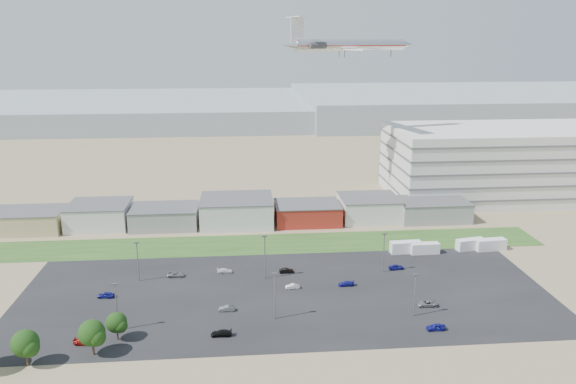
{
  "coord_description": "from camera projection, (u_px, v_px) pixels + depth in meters",
  "views": [
    {
      "loc": [
        -4.56,
        -96.23,
        56.39
      ],
      "look_at": [
        5.74,
        22.0,
        23.43
      ],
      "focal_mm": 35.0,
      "sensor_mm": 36.0,
      "label": 1
    }
  ],
  "objects": [
    {
      "name": "hills_backdrop",
      "position": [
        300.0,
        110.0,
        412.35
      ],
      "size": [
        700.0,
        200.0,
        9.0
      ],
      "primitive_type": null,
      "color": "gray",
      "rests_on": "ground"
    },
    {
      "name": "lightpole_back_r",
      "position": [
        384.0,
        253.0,
        137.75
      ],
      "size": [
        1.2,
        0.5,
        10.18
      ],
      "primitive_type": null,
      "color": "slate",
      "rests_on": "ground"
    },
    {
      "name": "box_trailer_a",
      "position": [
        406.0,
        247.0,
        151.3
      ],
      "size": [
        8.52,
        3.12,
        3.14
      ],
      "primitive_type": null,
      "rotation": [
        0.0,
        0.0,
        0.06
      ],
      "color": "silver",
      "rests_on": "ground"
    },
    {
      "name": "parked_car_6",
      "position": [
        225.0,
        271.0,
        138.51
      ],
      "size": [
        3.94,
        1.82,
        1.12
      ],
      "primitive_type": "imported",
      "rotation": [
        0.0,
        0.0,
        1.5
      ],
      "color": "silver",
      "rests_on": "ground"
    },
    {
      "name": "parked_car_0",
      "position": [
        427.0,
        303.0,
        121.44
      ],
      "size": [
        4.56,
        2.28,
        1.24
      ],
      "primitive_type": "imported",
      "rotation": [
        0.0,
        0.0,
        -1.62
      ],
      "color": "#A5A5AA",
      "rests_on": "ground"
    },
    {
      "name": "parked_car_11",
      "position": [
        286.0,
        271.0,
        138.51
      ],
      "size": [
        3.58,
        1.32,
        1.17
      ],
      "primitive_type": "imported",
      "rotation": [
        0.0,
        0.0,
        1.59
      ],
      "color": "black",
      "rests_on": "ground"
    },
    {
      "name": "box_trailer_d",
      "position": [
        491.0,
        245.0,
        153.16
      ],
      "size": [
        8.55,
        3.34,
        3.13
      ],
      "primitive_type": null,
      "rotation": [
        0.0,
        0.0,
        0.09
      ],
      "color": "silver",
      "rests_on": "ground"
    },
    {
      "name": "parked_car_5",
      "position": [
        106.0,
        295.0,
        125.39
      ],
      "size": [
        3.85,
        1.85,
        1.27
      ],
      "primitive_type": "imported",
      "rotation": [
        0.0,
        0.0,
        -1.67
      ],
      "color": "navy",
      "rests_on": "ground"
    },
    {
      "name": "parked_car_7",
      "position": [
        293.0,
        286.0,
        129.94
      ],
      "size": [
        3.38,
        1.38,
        1.09
      ],
      "primitive_type": "imported",
      "rotation": [
        0.0,
        0.0,
        -1.5
      ],
      "color": "silver",
      "rests_on": "ground"
    },
    {
      "name": "tree_near",
      "position": [
        117.0,
        325.0,
        107.32
      ],
      "size": [
        4.26,
        4.26,
        6.39
      ],
      "primitive_type": null,
      "color": "black",
      "rests_on": "ground"
    },
    {
      "name": "building_row",
      "position": [
        201.0,
        212.0,
        173.5
      ],
      "size": [
        170.0,
        20.0,
        8.0
      ],
      "primitive_type": null,
      "color": "silver",
      "rests_on": "ground"
    },
    {
      "name": "parked_car_3",
      "position": [
        221.0,
        333.0,
        109.33
      ],
      "size": [
        4.15,
        1.83,
        1.19
      ],
      "primitive_type": "imported",
      "rotation": [
        0.0,
        0.0,
        -1.61
      ],
      "color": "black",
      "rests_on": "ground"
    },
    {
      "name": "parked_car_4",
      "position": [
        227.0,
        308.0,
        119.29
      ],
      "size": [
        3.5,
        1.29,
        1.14
      ],
      "primitive_type": "imported",
      "rotation": [
        0.0,
        0.0,
        -1.59
      ],
      "color": "#595B5E",
      "rests_on": "ground"
    },
    {
      "name": "tree_right",
      "position": [
        92.0,
        336.0,
        101.99
      ],
      "size": [
        5.19,
        5.19,
        7.79
      ],
      "primitive_type": null,
      "color": "black",
      "rests_on": "ground"
    },
    {
      "name": "parked_car_8",
      "position": [
        396.0,
        267.0,
        140.57
      ],
      "size": [
        3.91,
        1.93,
        1.28
      ],
      "primitive_type": "imported",
      "rotation": [
        0.0,
        0.0,
        1.69
      ],
      "color": "navy",
      "rests_on": "ground"
    },
    {
      "name": "box_trailer_c",
      "position": [
        470.0,
        244.0,
        153.58
      ],
      "size": [
        8.31,
        4.0,
        2.99
      ],
      "primitive_type": null,
      "rotation": [
        0.0,
        0.0,
        0.2
      ],
      "color": "silver",
      "rests_on": "ground"
    },
    {
      "name": "lightpole_front_l",
      "position": [
        117.0,
        307.0,
        110.34
      ],
      "size": [
        1.18,
        0.49,
        10.06
      ],
      "primitive_type": null,
      "color": "slate",
      "rests_on": "ground"
    },
    {
      "name": "lightpole_back_m",
      "position": [
        265.0,
        257.0,
        134.05
      ],
      "size": [
        1.29,
        0.54,
        10.96
      ],
      "primitive_type": null,
      "color": "slate",
      "rests_on": "ground"
    },
    {
      "name": "ground",
      "position": [
        268.0,
        340.0,
        107.84
      ],
      "size": [
        700.0,
        700.0,
        0.0
      ],
      "primitive_type": "plane",
      "color": "#836F53",
      "rests_on": "ground"
    },
    {
      "name": "parked_car_10",
      "position": [
        84.0,
        342.0,
        106.33
      ],
      "size": [
        4.15,
        2.15,
        1.15
      ],
      "primitive_type": "imported",
      "rotation": [
        0.0,
        0.0,
        1.43
      ],
      "color": "maroon",
      "rests_on": "ground"
    },
    {
      "name": "grass_strip",
      "position": [
        258.0,
        244.0,
        157.75
      ],
      "size": [
        160.0,
        16.0,
        0.02
      ],
      "primitive_type": "cube",
      "color": "#23471A",
      "rests_on": "ground"
    },
    {
      "name": "lightpole_front_r",
      "position": [
        415.0,
        295.0,
        116.05
      ],
      "size": [
        1.11,
        0.46,
        9.44
      ],
      "primitive_type": null,
      "color": "slate",
      "rests_on": "ground"
    },
    {
      "name": "box_trailer_b",
      "position": [
        425.0,
        248.0,
        150.77
      ],
      "size": [
        7.83,
        2.67,
        2.91
      ],
      "primitive_type": null,
      "rotation": [
        0.0,
        0.0,
        0.03
      ],
      "color": "silver",
      "rests_on": "ground"
    },
    {
      "name": "tree_mid",
      "position": [
        25.0,
        346.0,
        98.56
      ],
      "size": [
        5.18,
        5.18,
        7.77
      ],
      "primitive_type": null,
      "color": "black",
      "rests_on": "ground"
    },
    {
      "name": "parked_car_2",
      "position": [
        436.0,
        327.0,
        111.52
      ],
      "size": [
        3.85,
        1.58,
        1.31
      ],
      "primitive_type": "imported",
      "rotation": [
        0.0,
        0.0,
        -1.56
      ],
      "color": "navy",
      "rests_on": "ground"
    },
    {
      "name": "lightpole_front_m",
      "position": [
        275.0,
        296.0,
        114.8
      ],
      "size": [
        1.2,
        0.5,
        10.2
      ],
      "primitive_type": null,
      "color": "slate",
      "rests_on": "ground"
    },
    {
      "name": "parking_garage",
      "position": [
        502.0,
        162.0,
        203.21
      ],
      "size": [
        80.0,
        40.0,
        25.0
      ],
      "primitive_type": "cube",
      "color": "silver",
      "rests_on": "ground"
    },
    {
      "name": "parked_car_12",
      "position": [
        346.0,
        284.0,
        131.38
      ],
      "size": [
        3.75,
        1.56,
        1.08
      ],
      "primitive_type": "imported",
      "rotation": [
        0.0,
        0.0,
        -1.56
      ],
      "color": "navy",
      "rests_on": "ground"
    },
    {
      "name": "lightpole_back_l",
      "position": [
        138.0,
        262.0,
        132.82
      ],
      "size": [
        1.15,
        0.48,
        9.82
      ],
      "primitive_type": null,
      "color": "slate",
      "rests_on": "ground"
    },
    {
      "name": "parked_car_9",
      "position": [
        176.0,
        274.0,
        136.28
      ],
      "size": [
        4.29,
        2.13,
        1.17
      ],
      "primitive_type": "imported",
      "rotation": [
        0.0,
        0.0,
        1.53
      ],
      "color": "#A5A5AA",
      "rests_on": "ground"
    },
    {
      "name": "airliner",
      "position": [
        351.0,
        45.0,
        186.55
      ],
      "size": [
        54.85,
        44.0,
        14.2
      ],
      "primitive_type": null,
      "rotation": [
        0.0,
        0.0,
        0.26
      ],
      "color": "silver"
    },
    {
      "name": "parking_lot",
      "position": [
        286.0,
        294.0,
        127.46
      ],
      "size": [
        120.0,
        50.0,
        0.01
      ],
      "primitive_type": "cube",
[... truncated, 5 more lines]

